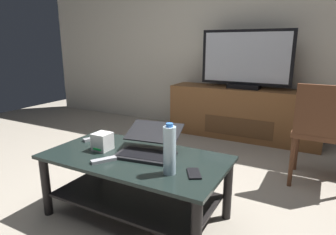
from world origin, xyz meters
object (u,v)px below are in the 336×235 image
dining_chair (322,129)px  router_box (102,141)px  tv_remote (104,160)px  coffee_table (135,175)px  television (246,61)px  water_bottle_near (170,150)px  cell_phone (194,173)px  media_cabinet (243,113)px  soundbar_remote (93,138)px  laptop (149,145)px

dining_chair → router_box: 1.74m
tv_remote → coffee_table: bearing=87.5°
dining_chair → router_box: (-1.36, -1.10, 0.01)m
television → tv_remote: size_ratio=6.83×
television → water_bottle_near: (0.12, -2.20, -0.39)m
cell_phone → tv_remote: bearing=159.3°
media_cabinet → soundbar_remote: media_cabinet is taller
coffee_table → television: (0.20, 2.08, 0.67)m
coffee_table → media_cabinet: (0.20, 2.10, 0.01)m
television → laptop: 2.05m
dining_chair → laptop: 1.44m
water_bottle_near → laptop: bearing=141.7°
dining_chair → tv_remote: bearing=-133.8°
laptop → soundbar_remote: bearing=176.2°
router_box → cell_phone: bearing=-4.9°
dining_chair → cell_phone: 1.32m
coffee_table → tv_remote: tv_remote is taller
coffee_table → cell_phone: size_ratio=8.75×
media_cabinet → router_box: size_ratio=15.24×
media_cabinet → soundbar_remote: size_ratio=11.62×
coffee_table → television: size_ratio=1.12×
media_cabinet → television: television is taller
media_cabinet → water_bottle_near: (0.12, -2.22, 0.27)m
soundbar_remote → laptop: bearing=18.3°
coffee_table → tv_remote: (-0.12, -0.17, 0.15)m
laptop → tv_remote: 0.32m
cell_phone → tv_remote: tv_remote is taller
media_cabinet → cell_phone: 2.19m
tv_remote → laptop: bearing=88.3°
water_bottle_near → coffee_table: bearing=159.4°
media_cabinet → tv_remote: media_cabinet is taller
television → soundbar_remote: size_ratio=6.83×
media_cabinet → soundbar_remote: bearing=-109.0°
laptop → cell_phone: (0.40, -0.16, -0.05)m
dining_chair → soundbar_remote: bearing=-148.4°
dining_chair → cell_phone: (-0.63, -1.16, -0.05)m
water_bottle_near → cell_phone: (0.13, 0.05, -0.14)m
tv_remote → media_cabinet: bearing=114.0°
cell_phone → tv_remote: 0.59m
television → tv_remote: 2.33m
cell_phone → laptop: bearing=127.4°
coffee_table → laptop: laptop is taller
water_bottle_near → television: bearing=93.2°
router_box → soundbar_remote: size_ratio=0.76×
dining_chair → cell_phone: dining_chair is taller
media_cabinet → television: bearing=-90.0°
router_box → dining_chair: bearing=38.9°
coffee_table → soundbar_remote: 0.51m
router_box → water_bottle_near: 0.61m
soundbar_remote → tv_remote: bearing=-17.8°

